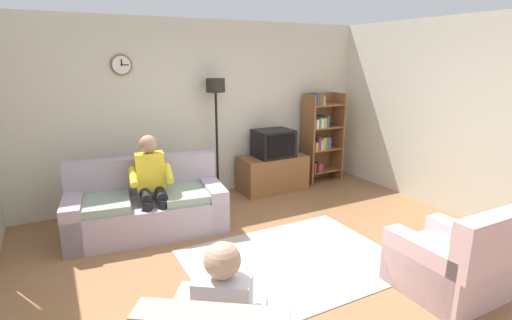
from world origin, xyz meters
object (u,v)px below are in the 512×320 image
Objects in this scene: floor_lamp at (216,106)px; person_on_couch at (152,180)px; tv_stand at (272,173)px; couch at (147,207)px; tv at (273,143)px; person_in_left_armchair at (226,311)px; bookshelf at (320,136)px; armchair_near_bookshelf at (450,264)px.

person_on_couch is (-1.21, -0.83, -0.75)m from floor_lamp.
floor_lamp is at bearing 173.94° from tv_stand.
person_on_couch is at bearing -62.11° from couch.
person_in_left_armchair is (-2.30, -3.34, -0.20)m from tv.
bookshelf is (1.01, 0.07, 0.52)m from tv_stand.
bookshelf reaches higher than person_in_left_armchair.
person_in_left_armchair reaches higher than armchair_near_bookshelf.
tv_stand is 0.51m from tv.
bookshelf is at bearing 5.34° from tv.
bookshelf is 1.74× the size of armchair_near_bookshelf.
couch and armchair_near_bookshelf have the same top height.
couch is 3.33× the size of tv.
bookshelf is (1.01, 0.09, 0.01)m from tv.
person_on_couch reaches higher than armchair_near_bookshelf.
tv_stand is at bearing 90.00° from tv.
tv_stand is at bearing 55.57° from person_in_left_armchair.
couch is 2.22× the size of armchair_near_bookshelf.
tv_stand is 0.89× the size of person_on_couch.
couch is at bearing -164.88° from tv.
person_in_left_armchair is at bearing -93.56° from person_on_couch.
floor_lamp is (1.27, 0.72, 1.14)m from couch.
floor_lamp is (-1.94, 0.03, 0.64)m from bookshelf.
bookshelf reaches higher than tv.
tv_stand is 0.70× the size of bookshelf.
couch is 2.76m from person_in_left_armchair.
person_in_left_armchair is at bearing -124.62° from tv.
bookshelf reaches higher than tv_stand.
person_on_couch is (-2.14, -0.70, -0.10)m from tv.
bookshelf is 1.40× the size of person_in_left_armchair.
floor_lamp is at bearing 68.38° from person_in_left_armchair.
tv is (2.20, 0.59, 0.49)m from couch.
tv_stand is 1.14m from bookshelf.
couch is 0.40m from person_on_couch.
couch is 1.79× the size of person_in_left_armchair.
armchair_near_bookshelf is at bearing -50.57° from person_on_couch.
armchair_near_bookshelf is 0.80× the size of person_in_left_armchair.
bookshelf is 2.05m from floor_lamp.
tv_stand is (2.20, 0.62, -0.02)m from couch.
tv is 2.26m from person_on_couch.
tv_stand is at bearing -176.04° from bookshelf.
tv is at bearing -174.66° from bookshelf.
couch is at bearing -164.29° from tv_stand.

